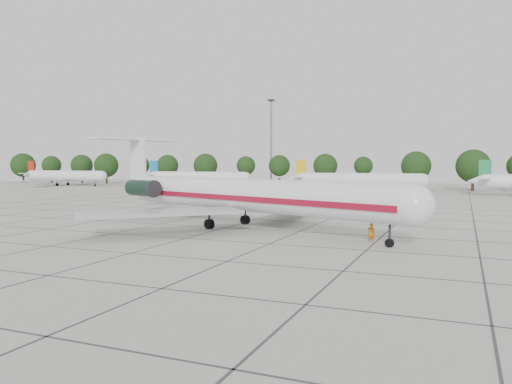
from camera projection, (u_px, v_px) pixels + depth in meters
ground at (225, 228)px, 51.84m from camera, size 260.00×260.00×0.00m
apron_joints at (275, 214)px, 65.66m from camera, size 170.00×170.00×0.02m
main_airliner at (232, 194)px, 52.19m from camera, size 41.11×31.12×9.96m
ground_crew at (371, 233)px, 42.04m from camera, size 0.73×0.65×1.67m
bg_airliner_a at (65, 176)px, 148.63m from camera, size 28.24×27.20×7.40m
bg_airliner_b at (197, 178)px, 130.43m from camera, size 28.24×27.20×7.40m
bg_airliner_c at (358, 180)px, 111.31m from camera, size 28.24×27.20×7.40m
tree_line at (325, 166)px, 134.31m from camera, size 249.86×8.44×10.22m
floodlight_mast at (271, 137)px, 147.31m from camera, size 1.60×1.60×25.45m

